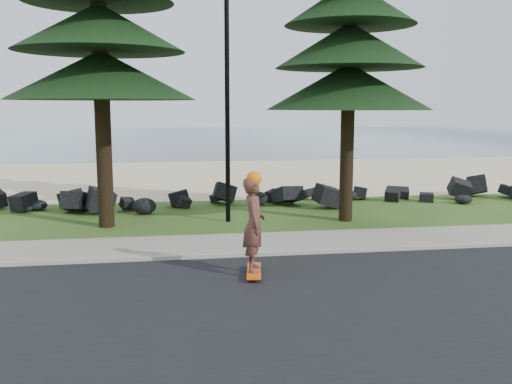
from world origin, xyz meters
TOP-DOWN VIEW (x-y plane):
  - ground at (0.00, 0.00)m, footprint 160.00×160.00m
  - road at (0.00, -4.50)m, footprint 160.00×7.00m
  - kerb at (0.00, -0.90)m, footprint 160.00×0.20m
  - sidewalk at (0.00, 0.20)m, footprint 160.00×2.00m
  - beach_sand at (0.00, 14.50)m, footprint 160.00×15.00m
  - ocean at (0.00, 51.00)m, footprint 160.00×58.00m
  - seawall_boulders at (0.00, 5.60)m, footprint 60.00×2.40m
  - lamp_post at (0.00, 3.20)m, footprint 0.25×0.14m
  - skateboarder at (-0.07, -2.40)m, footprint 0.55×1.16m

SIDE VIEW (x-z plane):
  - ground at x=0.00m, z-range 0.00..0.00m
  - seawall_boulders at x=0.00m, z-range -0.55..0.55m
  - ocean at x=0.00m, z-range 0.00..0.01m
  - beach_sand at x=0.00m, z-range 0.00..0.01m
  - road at x=0.00m, z-range 0.00..0.02m
  - sidewalk at x=0.00m, z-range 0.00..0.08m
  - kerb at x=0.00m, z-range 0.00..0.10m
  - skateboarder at x=-0.07m, z-range 0.01..2.12m
  - lamp_post at x=0.00m, z-range 0.06..8.20m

